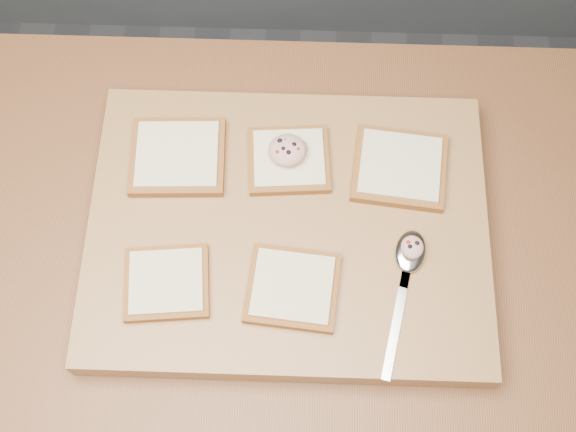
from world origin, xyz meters
The scene contains 11 objects.
ground centered at (0.00, 0.00, 0.00)m, with size 4.00×4.00×0.00m, color #515459.
island_counter centered at (0.00, 0.00, 0.45)m, with size 2.00×0.80×0.90m.
cutting_board centered at (-0.12, 0.06, 0.92)m, with size 0.55×0.42×0.04m, color #A57946.
bread_far_left centered at (-0.28, 0.16, 0.95)m, with size 0.14×0.13×0.02m.
bread_far_center centered at (-0.12, 0.16, 0.95)m, with size 0.12×0.11×0.02m.
bread_far_right centered at (0.04, 0.15, 0.95)m, with size 0.14×0.13×0.02m.
bread_near_left centered at (-0.27, -0.03, 0.95)m, with size 0.12×0.11×0.02m.
bread_near_center centered at (-0.11, -0.03, 0.95)m, with size 0.13×0.12×0.02m.
tuna_salad_dollop centered at (-0.12, 0.16, 0.97)m, with size 0.05×0.05×0.02m.
spoon centered at (0.04, 0.01, 0.95)m, with size 0.07×0.21×0.01m.
spoon_salad centered at (0.05, 0.02, 0.97)m, with size 0.03×0.03×0.02m.
Camera 1 is at (-0.11, -0.32, 1.85)m, focal length 45.00 mm.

